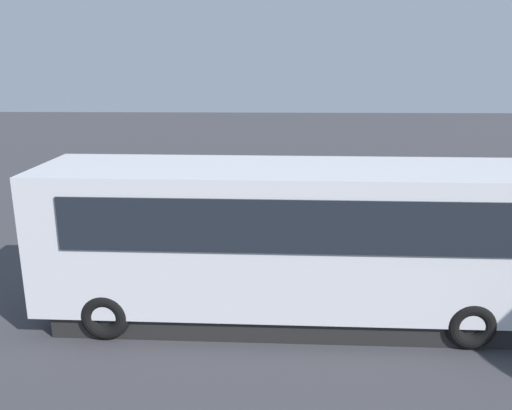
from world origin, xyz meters
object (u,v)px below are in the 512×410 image
spectator_right (200,234)px  parked_motorcycle_silver (406,259)px  spectator_far_left (324,232)px  stunt_motorcycle (229,185)px  spectator_centre (243,232)px  spectator_left (279,229)px  traffic_cone (301,213)px  tour_bus (285,243)px

spectator_right → parked_motorcycle_silver: bearing=176.0°
spectator_far_left → spectator_right: spectator_far_left is taller
stunt_motorcycle → parked_motorcycle_silver: bearing=131.5°
spectator_centre → spectator_right: bearing=7.3°
spectator_far_left → spectator_right: bearing=2.2°
spectator_far_left → spectator_left: 1.17m
parked_motorcycle_silver → traffic_cone: (2.36, -4.65, -0.18)m
spectator_left → parked_motorcycle_silver: size_ratio=0.84×
tour_bus → parked_motorcycle_silver: 3.96m
tour_bus → spectator_right: 3.36m
stunt_motorcycle → traffic_cone: 2.74m
spectator_right → stunt_motorcycle: size_ratio=0.88×
spectator_centre → stunt_motorcycle: size_ratio=0.89×
stunt_motorcycle → spectator_left: bearing=109.4°
spectator_left → stunt_motorcycle: (1.69, -4.78, 0.03)m
tour_bus → spectator_right: size_ratio=6.04×
tour_bus → spectator_right: (2.11, -2.53, -0.67)m
spectator_right → stunt_motorcycle: bearing=-93.9°
spectator_far_left → spectator_right: (3.19, 0.12, -0.03)m
spectator_far_left → spectator_right: size_ratio=1.02×
parked_motorcycle_silver → spectator_centre: bearing=-7.0°
tour_bus → parked_motorcycle_silver: tour_bus is taller
spectator_left → spectator_centre: size_ratio=1.02×
tour_bus → parked_motorcycle_silver: size_ratio=4.88×
parked_motorcycle_silver → traffic_cone: size_ratio=3.26×
tour_bus → traffic_cone: 6.99m
spectator_left → spectator_right: size_ratio=1.04×
stunt_motorcycle → spectator_right: bearing=86.1°
tour_bus → spectator_centre: 2.93m
spectator_far_left → spectator_left: (1.15, -0.22, 0.01)m
tour_bus → stunt_motorcycle: (1.76, -7.66, -0.59)m
tour_bus → stunt_motorcycle: size_ratio=5.30×
spectator_centre → spectator_right: (1.11, 0.14, -0.02)m
tour_bus → spectator_centre: (1.00, -2.67, -0.65)m
spectator_right → traffic_cone: (-2.85, -4.29, -0.67)m
spectator_left → traffic_cone: (-0.81, -3.95, -0.72)m
spectator_centre → parked_motorcycle_silver: bearing=173.0°
spectator_centre → traffic_cone: spectator_centre is taller
spectator_centre → stunt_motorcycle: (0.75, -4.98, 0.06)m
spectator_far_left → spectator_centre: (2.08, -0.02, -0.01)m
spectator_far_left → spectator_left: bearing=-10.8°
tour_bus → spectator_centre: tour_bus is taller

